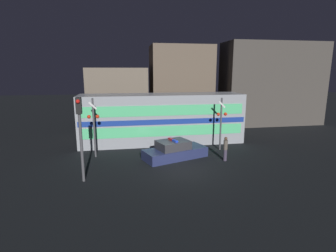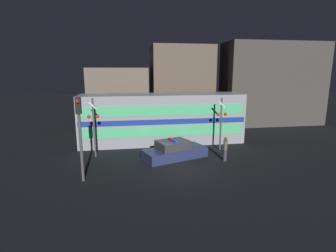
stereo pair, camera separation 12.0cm
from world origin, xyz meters
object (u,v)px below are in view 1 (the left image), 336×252
object	(u,v)px
police_car	(175,151)
crossing_signal_near	(221,121)
pedestrian	(225,149)
train	(162,119)
traffic_light_corner	(80,129)

from	to	relation	value
police_car	crossing_signal_near	world-z (taller)	crossing_signal_near
police_car	pedestrian	bearing A→B (deg)	-38.80
train	pedestrian	bearing A→B (deg)	-57.21
train	pedestrian	size ratio (longest dim) A/B	8.14
train	crossing_signal_near	world-z (taller)	train
train	traffic_light_corner	world-z (taller)	traffic_light_corner
crossing_signal_near	police_car	bearing A→B (deg)	-161.29
pedestrian	crossing_signal_near	distance (m)	3.02
train	pedestrian	xyz separation A→B (m)	(3.66, -5.68, -1.26)
train	crossing_signal_near	distance (m)	5.29
pedestrian	crossing_signal_near	size ratio (longest dim) A/B	0.41
police_car	traffic_light_corner	bearing A→B (deg)	-171.58
crossing_signal_near	traffic_light_corner	xyz separation A→B (m)	(-9.97, -4.53, 0.71)
train	police_car	xyz separation A→B (m)	(0.25, -4.49, -1.61)
pedestrian	traffic_light_corner	distance (m)	9.83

